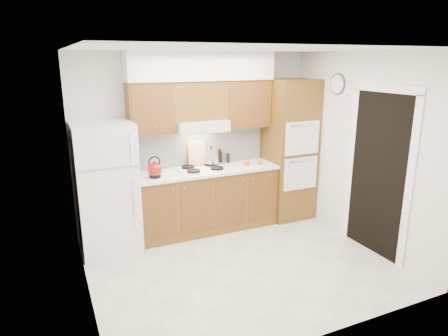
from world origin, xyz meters
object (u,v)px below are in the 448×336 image
oven_cabinet (289,150)px  kettle (155,170)px  stock_pot (211,156)px  fridge (106,188)px

oven_cabinet → kettle: oven_cabinet is taller
kettle → stock_pot: bearing=30.8°
oven_cabinet → stock_pot: (-1.26, 0.19, -0.02)m
kettle → stock_pot: stock_pot is taller
fridge → oven_cabinet: (2.85, 0.03, 0.24)m
kettle → stock_pot: (0.94, 0.28, 0.03)m
kettle → oven_cabinet: bearing=16.7°
fridge → oven_cabinet: oven_cabinet is taller
fridge → oven_cabinet: size_ratio=0.78×
oven_cabinet → stock_pot: size_ratio=9.74×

